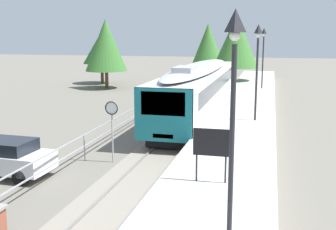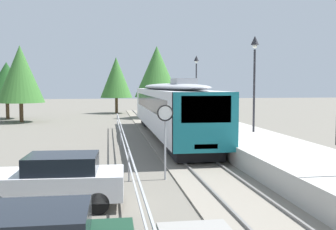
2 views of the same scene
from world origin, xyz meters
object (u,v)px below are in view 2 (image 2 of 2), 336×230
(platform_lamp_mid_platform, at_px, (255,65))
(platform_lamp_far_end, at_px, (196,73))
(commuter_train, at_px, (169,106))
(speed_limit_sign, at_px, (165,123))
(parked_hatchback_white, at_px, (56,180))

(platform_lamp_mid_platform, bearing_deg, platform_lamp_far_end, 90.00)
(commuter_train, height_order, platform_lamp_mid_platform, platform_lamp_mid_platform)
(platform_lamp_far_end, xyz_separation_m, speed_limit_sign, (-6.00, -21.45, -2.50))
(commuter_train, xyz_separation_m, parked_hatchback_white, (-5.54, -14.29, -1.36))
(speed_limit_sign, height_order, parked_hatchback_white, speed_limit_sign)
(platform_lamp_far_end, height_order, parked_hatchback_white, platform_lamp_far_end)
(commuter_train, xyz_separation_m, speed_limit_sign, (-1.95, -11.50, -0.02))
(platform_lamp_mid_platform, bearing_deg, commuter_train, 130.59)
(commuter_train, bearing_deg, platform_lamp_mid_platform, -49.41)
(platform_lamp_far_end, relative_size, speed_limit_sign, 1.91)
(commuter_train, relative_size, platform_lamp_far_end, 3.76)
(commuter_train, xyz_separation_m, platform_lamp_mid_platform, (4.06, -4.73, 2.47))
(platform_lamp_mid_platform, distance_m, parked_hatchback_white, 14.07)
(commuter_train, bearing_deg, platform_lamp_far_end, 67.84)
(platform_lamp_far_end, relative_size, parked_hatchback_white, 1.31)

